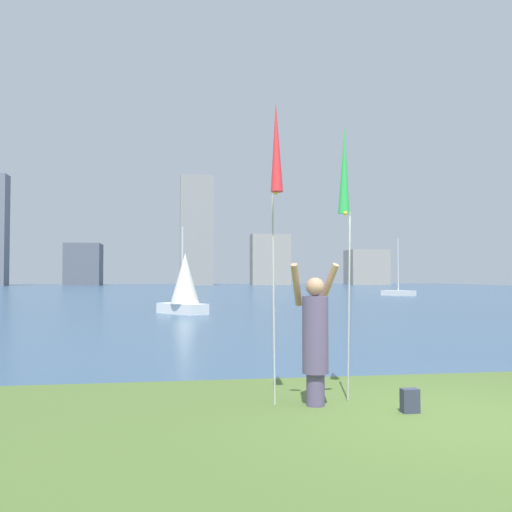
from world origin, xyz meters
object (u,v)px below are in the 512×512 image
Objects in this scene: kite_flag_left at (276,154)px; kite_flag_right at (344,177)px; sailboat_1 at (184,286)px; person at (315,335)px; sailboat_4 at (398,292)px; bag at (410,401)px.

kite_flag_left is 1.06× the size of kite_flag_right.
kite_flag_left reaches higher than kite_flag_right.
sailboat_1 is at bearing 91.88° from kite_flag_left.
sailboat_4 is (18.11, 39.93, -0.62)m from person.
person is 0.37× the size of sailboat_4.
person is at bearing 152.52° from bag.
sailboat_4 is at bearing 67.16° from bag.
bag is at bearing -58.77° from kite_flag_right.
bag is at bearing -19.99° from person.
kite_flag_right is 43.41m from sailboat_4.
kite_flag_left reaches higher than person.
sailboat_4 is (19.23, 21.47, -0.98)m from sailboat_1.
person is 18.50m from sailboat_1.
kite_flag_right reaches higher than bag.
sailboat_1 is at bearing -131.85° from sailboat_4.
bag is at bearing -112.84° from sailboat_4.
sailboat_1 is at bearing 96.56° from bag.
bag is at bearing -18.82° from kite_flag_left.
person is 0.47× the size of sailboat_1.
kite_flag_left is 0.80× the size of sailboat_4.
kite_flag_right is at bearing -84.81° from sailboat_1.
sailboat_1 is 0.79× the size of sailboat_4.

